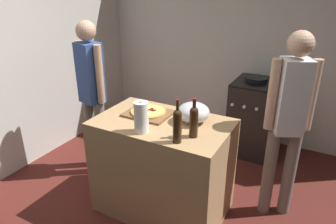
{
  "coord_description": "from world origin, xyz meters",
  "views": [
    {
      "loc": [
        1.09,
        -1.44,
        2.04
      ],
      "look_at": [
        -0.09,
        0.76,
        0.96
      ],
      "focal_mm": 33.37,
      "sensor_mm": 36.0,
      "label": 1
    }
  ],
  "objects_px": {
    "wine_bottle_clear": "(177,124)",
    "person_in_stripes": "(92,89)",
    "paper_towel_roll": "(141,117)",
    "person_in_red": "(288,117)",
    "mixing_bowl": "(193,112)",
    "wine_bottle_amber": "(194,120)",
    "pizza": "(148,111)",
    "stove": "(255,117)"
  },
  "relations": [
    {
      "from": "stove",
      "to": "person_in_red",
      "type": "xyz_separation_m",
      "value": [
        0.48,
        -1.03,
        0.51
      ]
    },
    {
      "from": "person_in_red",
      "to": "person_in_stripes",
      "type": "bearing_deg",
      "value": -173.78
    },
    {
      "from": "mixing_bowl",
      "to": "wine_bottle_clear",
      "type": "xyz_separation_m",
      "value": [
        0.04,
        -0.39,
        0.06
      ]
    },
    {
      "from": "wine_bottle_amber",
      "to": "person_in_stripes",
      "type": "height_order",
      "value": "person_in_stripes"
    },
    {
      "from": "mixing_bowl",
      "to": "wine_bottle_clear",
      "type": "bearing_deg",
      "value": -83.87
    },
    {
      "from": "stove",
      "to": "person_in_stripes",
      "type": "bearing_deg",
      "value": -139.52
    },
    {
      "from": "paper_towel_roll",
      "to": "wine_bottle_amber",
      "type": "xyz_separation_m",
      "value": [
        0.4,
        0.12,
        0.01
      ]
    },
    {
      "from": "wine_bottle_clear",
      "to": "person_in_red",
      "type": "relative_size",
      "value": 0.2
    },
    {
      "from": "paper_towel_roll",
      "to": "wine_bottle_clear",
      "type": "bearing_deg",
      "value": -3.25
    },
    {
      "from": "pizza",
      "to": "stove",
      "type": "height_order",
      "value": "pizza"
    },
    {
      "from": "person_in_stripes",
      "to": "person_in_red",
      "type": "relative_size",
      "value": 0.99
    },
    {
      "from": "wine_bottle_clear",
      "to": "person_in_stripes",
      "type": "xyz_separation_m",
      "value": [
        -1.26,
        0.51,
        -0.09
      ]
    },
    {
      "from": "wine_bottle_amber",
      "to": "wine_bottle_clear",
      "type": "bearing_deg",
      "value": -117.0
    },
    {
      "from": "pizza",
      "to": "mixing_bowl",
      "type": "bearing_deg",
      "value": 7.48
    },
    {
      "from": "wine_bottle_clear",
      "to": "person_in_red",
      "type": "bearing_deg",
      "value": 46.7
    },
    {
      "from": "paper_towel_roll",
      "to": "person_in_red",
      "type": "height_order",
      "value": "person_in_red"
    },
    {
      "from": "person_in_red",
      "to": "stove",
      "type": "bearing_deg",
      "value": 114.9
    },
    {
      "from": "pizza",
      "to": "person_in_stripes",
      "type": "relative_size",
      "value": 0.19
    },
    {
      "from": "stove",
      "to": "person_in_red",
      "type": "distance_m",
      "value": 1.25
    },
    {
      "from": "stove",
      "to": "wine_bottle_amber",
      "type": "bearing_deg",
      "value": -94.52
    },
    {
      "from": "mixing_bowl",
      "to": "person_in_red",
      "type": "xyz_separation_m",
      "value": [
        0.72,
        0.33,
        -0.02
      ]
    },
    {
      "from": "wine_bottle_amber",
      "to": "person_in_red",
      "type": "bearing_deg",
      "value": 43.72
    },
    {
      "from": "stove",
      "to": "wine_bottle_clear",
      "type": "bearing_deg",
      "value": -96.45
    },
    {
      "from": "paper_towel_roll",
      "to": "wine_bottle_clear",
      "type": "height_order",
      "value": "wine_bottle_clear"
    },
    {
      "from": "wine_bottle_clear",
      "to": "person_in_stripes",
      "type": "bearing_deg",
      "value": 158.06
    },
    {
      "from": "wine_bottle_amber",
      "to": "person_in_stripes",
      "type": "relative_size",
      "value": 0.19
    },
    {
      "from": "wine_bottle_amber",
      "to": "paper_towel_roll",
      "type": "bearing_deg",
      "value": -163.17
    },
    {
      "from": "pizza",
      "to": "stove",
      "type": "distance_m",
      "value": 1.63
    },
    {
      "from": "wine_bottle_clear",
      "to": "mixing_bowl",
      "type": "bearing_deg",
      "value": 96.13
    },
    {
      "from": "wine_bottle_amber",
      "to": "mixing_bowl",
      "type": "bearing_deg",
      "value": 114.28
    },
    {
      "from": "paper_towel_roll",
      "to": "wine_bottle_clear",
      "type": "relative_size",
      "value": 0.75
    },
    {
      "from": "pizza",
      "to": "wine_bottle_clear",
      "type": "xyz_separation_m",
      "value": [
        0.46,
        -0.33,
        0.11
      ]
    },
    {
      "from": "pizza",
      "to": "person_in_red",
      "type": "xyz_separation_m",
      "value": [
        1.13,
        0.39,
        0.03
      ]
    },
    {
      "from": "mixing_bowl",
      "to": "person_in_red",
      "type": "bearing_deg",
      "value": 24.77
    },
    {
      "from": "paper_towel_roll",
      "to": "wine_bottle_amber",
      "type": "height_order",
      "value": "wine_bottle_amber"
    },
    {
      "from": "paper_towel_roll",
      "to": "person_in_red",
      "type": "xyz_separation_m",
      "value": [
        1.0,
        0.7,
        -0.06
      ]
    },
    {
      "from": "paper_towel_roll",
      "to": "person_in_stripes",
      "type": "xyz_separation_m",
      "value": [
        -0.93,
        0.49,
        -0.07
      ]
    },
    {
      "from": "stove",
      "to": "person_in_stripes",
      "type": "relative_size",
      "value": 0.57
    },
    {
      "from": "paper_towel_roll",
      "to": "pizza",
      "type": "bearing_deg",
      "value": 112.67
    },
    {
      "from": "mixing_bowl",
      "to": "paper_towel_roll",
      "type": "height_order",
      "value": "paper_towel_roll"
    },
    {
      "from": "pizza",
      "to": "wine_bottle_amber",
      "type": "xyz_separation_m",
      "value": [
        0.53,
        -0.19,
        0.11
      ]
    },
    {
      "from": "stove",
      "to": "person_in_red",
      "type": "height_order",
      "value": "person_in_red"
    }
  ]
}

